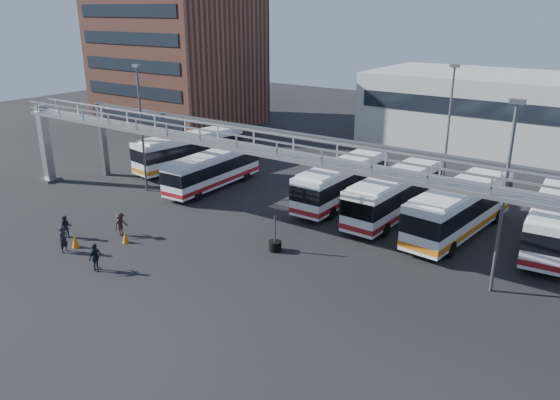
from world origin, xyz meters
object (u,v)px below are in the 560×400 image
Objects in this scene: bus_1 at (190,149)px; pedestrian_c at (121,224)px; light_pole_left at (141,122)px; cone_left at (75,241)px; light_pole_back at (449,122)px; bus_2 at (213,169)px; pedestrian_a at (64,240)px; pedestrian_d at (95,257)px; bus_4 at (342,181)px; cone_right at (125,238)px; bus_7 at (555,219)px; pedestrian_b at (66,227)px; bus_5 at (395,193)px; light_pole_mid at (505,189)px; bus_6 at (460,207)px; tire_stack at (275,245)px.

bus_1 is 7.07× the size of pedestrian_c.
light_pole_left reaches higher than cone_left.
light_pole_back reaches higher than bus_1.
light_pole_back is at bearing 30.81° from bus_2.
pedestrian_a is at bearing -83.89° from cone_left.
cone_left is (-3.80, 1.29, -0.45)m from pedestrian_d.
bus_4 reaches higher than pedestrian_a.
light_pole_left is at bearing -145.01° from light_pole_back.
cone_left is 1.13× the size of cone_right.
bus_7 is at bearing 2.65° from bus_4.
pedestrian_d is 4.04m from cone_left.
light_pole_back is 0.93× the size of bus_7.
bus_2 is 16.10m from pedestrian_d.
pedestrian_a is 1.08× the size of pedestrian_b.
bus_4 is 4.58m from bus_5.
light_pole_back reaches higher than pedestrian_a.
cone_right is (-22.48, -15.26, -1.48)m from bus_7.
pedestrian_b is at bearing 56.69° from pedestrian_d.
light_pole_mid is 0.88× the size of bus_6.
tire_stack is (15.59, -3.50, -5.34)m from light_pole_left.
bus_6 is (4.79, -0.37, 0.09)m from bus_5.
bus_2 is at bearing -176.29° from bus_7.
light_pole_left reaches higher than pedestrian_b.
light_pole_back is 19.42m from bus_2.
bus_6 is 7.29× the size of pedestrian_c.
bus_1 is 4.91× the size of tire_stack.
cone_right is (2.01, 2.29, -0.04)m from cone_left.
tire_stack is at bearing 27.99° from cone_right.
bus_5 is (19.23, 6.04, -3.89)m from light_pole_left.
bus_6 is 25.37m from pedestrian_a.
bus_2 is 12.22m from cone_right.
pedestrian_a is 2.32m from pedestrian_b.
pedestrian_d is at bearing -18.80° from cone_left.
tire_stack is at bearing -21.69° from bus_1.
bus_1 reaches higher than pedestrian_c.
bus_1 is at bearing 148.80° from bus_2.
bus_2 is 6.57× the size of pedestrian_b.
light_pole_back is at bearing 140.29° from bus_7.
bus_7 is at bearing 8.83° from bus_5.
bus_2 is (-15.96, -10.28, -4.05)m from light_pole_back.
bus_5 is at bearing -47.92° from pedestrian_c.
pedestrian_a is 2.12× the size of cone_left.
bus_1 is at bearing 11.79° from pedestrian_a.
pedestrian_d reaches higher than cone_left.
cone_right is (-7.67, -14.63, -1.46)m from bus_4.
bus_2 is 25.69m from bus_7.
bus_1 is 1.05× the size of bus_4.
bus_2 is 14.16m from cone_left.
bus_7 is at bearing -19.43° from pedestrian_b.
light_pole_left is 16.55m from bus_4.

